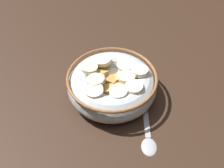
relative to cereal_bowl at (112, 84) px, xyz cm
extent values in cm
cube|color=#332116|center=(0.01, 0.00, -3.96)|extent=(120.22, 120.22, 2.00)
cylinder|color=#B2BCC6|center=(0.01, 0.00, -2.66)|extent=(9.80, 9.80, 0.60)
torus|color=#B2BCC6|center=(0.01, 0.00, -0.32)|extent=(17.83, 17.83, 5.28)
torus|color=brown|center=(0.01, 0.00, 2.02)|extent=(17.89, 17.89, 0.60)
cylinder|color=white|center=(0.01, 0.00, 0.57)|extent=(14.66, 14.66, 0.40)
cube|color=tan|center=(0.45, -1.52, 1.23)|extent=(2.03, 1.98, 0.96)
cube|color=tan|center=(4.15, 3.90, 1.36)|extent=(2.47, 2.43, 1.02)
cube|color=tan|center=(1.02, 2.13, 1.27)|extent=(2.38, 2.37, 0.87)
cube|color=#AD7F42|center=(0.37, 0.21, 1.13)|extent=(2.66, 2.65, 0.93)
cube|color=#B78947|center=(2.69, 0.88, 1.28)|extent=(2.29, 2.21, 1.10)
cube|color=tan|center=(-2.65, -5.54, 1.39)|extent=(2.68, 2.68, 0.95)
cube|color=tan|center=(-3.99, -2.39, 1.33)|extent=(2.39, 2.38, 0.88)
cube|color=#AD7F42|center=(-1.85, 1.56, 1.20)|extent=(2.40, 2.36, 1.01)
cube|color=tan|center=(5.00, -2.64, 1.36)|extent=(2.69, 2.70, 1.04)
cube|color=#AD7F42|center=(-2.35, -0.93, 1.17)|extent=(1.88, 1.95, 1.02)
cube|color=tan|center=(0.65, 3.94, 1.35)|extent=(2.48, 2.51, 0.99)
cube|color=tan|center=(-4.71, 3.50, 1.26)|extent=(2.70, 2.71, 1.06)
cube|color=#B78947|center=(5.22, -0.69, 1.13)|extent=(2.70, 2.68, 1.06)
cube|color=#B78947|center=(-0.39, 5.35, 1.26)|extent=(2.64, 2.64, 0.90)
cylinder|color=beige|center=(3.92, 3.24, 2.32)|extent=(3.68, 3.68, 1.44)
cylinder|color=#F9EFC6|center=(-4.12, 0.57, 2.18)|extent=(4.33, 4.36, 1.18)
cylinder|color=beige|center=(1.75, -3.87, 2.13)|extent=(4.56, 4.60, 1.40)
cylinder|color=#F4EABC|center=(-1.32, -2.54, 2.17)|extent=(3.49, 3.45, 1.15)
cylinder|color=beige|center=(4.56, 0.31, 2.58)|extent=(4.54, 4.53, 1.43)
cylinder|color=#F9EFC6|center=(-4.44, -2.49, 2.36)|extent=(4.68, 4.70, 1.11)
cylinder|color=#F9EFC6|center=(-1.16, -5.39, 2.59)|extent=(4.79, 4.78, 1.10)
cylinder|color=beige|center=(0.33, 3.42, 2.57)|extent=(4.67, 4.65, 1.37)
cylinder|color=#F9EFC6|center=(-2.25, 4.63, 2.40)|extent=(4.24, 4.26, 1.20)
ellipsoid|color=#A5A5AD|center=(-14.16, -0.78, -2.56)|extent=(4.59, 4.12, 0.80)
cube|color=#A5A5AD|center=(-6.75, -4.06, -2.78)|extent=(11.77, 5.95, 0.36)
camera|label=1|loc=(-35.67, 16.25, 41.29)|focal=45.81mm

